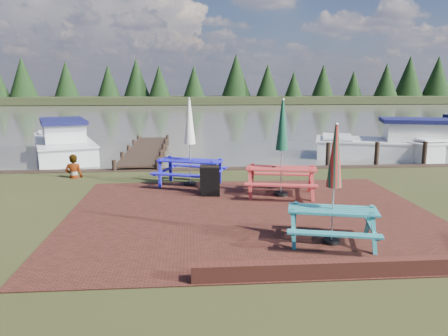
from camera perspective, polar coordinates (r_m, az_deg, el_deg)
ground at (r=9.89m, az=4.40°, el=-7.88°), size 120.00×120.00×0.00m
paving at (r=10.82m, az=3.58°, el=-6.13°), size 9.00×7.50×0.02m
brick_wall at (r=8.31m, az=22.25°, el=-11.32°), size 6.21×1.79×0.30m
water at (r=46.37m, az=-2.74°, el=6.98°), size 120.00×60.00×0.02m
far_treeline at (r=75.25m, az=-3.51°, el=10.98°), size 120.00×10.00×8.10m
picnic_table_teal at (r=8.96m, az=14.04°, el=-4.50°), size 2.07×1.93×2.42m
picnic_table_red at (r=12.51m, az=7.51°, el=0.63°), size 2.30×2.13×2.75m
picnic_table_blue at (r=13.72m, az=-4.47°, el=1.58°), size 2.47×2.34×2.74m
chalkboard at (r=12.44m, az=-1.89°, el=-1.71°), size 0.58×0.60×0.89m
jetty at (r=20.84m, az=-10.06°, el=2.30°), size 1.76×9.08×1.00m
boat_jetty at (r=21.74m, az=-20.26°, el=2.89°), size 4.53×7.26×1.99m
boat_near at (r=21.49m, az=22.42°, el=2.68°), size 7.89×4.70×2.02m
person at (r=15.74m, az=-19.16°, el=1.65°), size 0.60×0.41×1.62m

